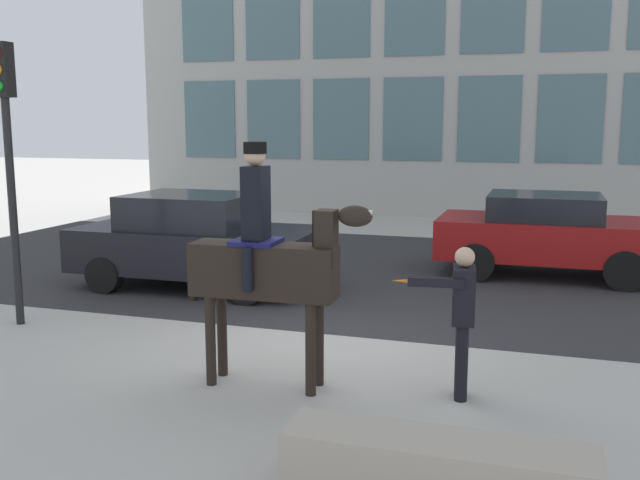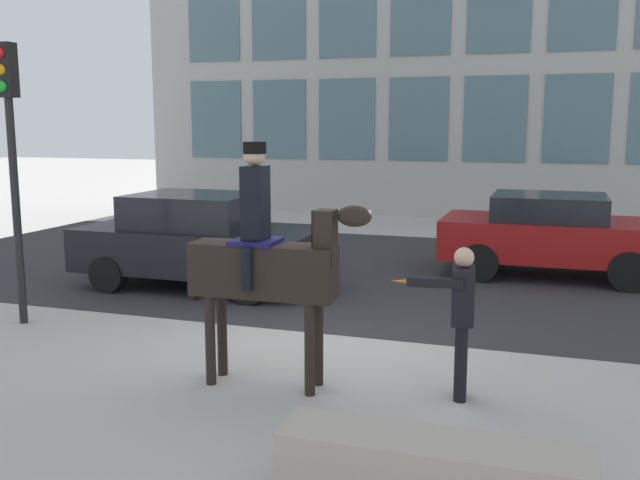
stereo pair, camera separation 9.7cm
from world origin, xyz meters
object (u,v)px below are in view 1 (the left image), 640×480
object	(u,v)px
mounted_horse_lead	(267,263)
street_car_near_lane	(196,240)
street_car_far_lane	(548,233)
pedestrian_bystander	(461,311)
planter_ledge	(437,471)
traffic_light	(7,138)

from	to	relation	value
mounted_horse_lead	street_car_near_lane	size ratio (longest dim) A/B	0.63
mounted_horse_lead	street_car_near_lane	world-z (taller)	mounted_horse_lead
street_car_near_lane	street_car_far_lane	size ratio (longest dim) A/B	1.04
mounted_horse_lead	street_car_far_lane	size ratio (longest dim) A/B	0.65
pedestrian_bystander	planter_ledge	xyz separation A→B (m)	(0.08, -2.12, -0.67)
pedestrian_bystander	street_car_near_lane	world-z (taller)	street_car_near_lane
mounted_horse_lead	traffic_light	xyz separation A→B (m)	(-4.21, 1.14, 1.25)
mounted_horse_lead	pedestrian_bystander	bearing A→B (deg)	5.20
mounted_horse_lead	planter_ledge	xyz separation A→B (m)	(2.07, -1.87, -1.09)
mounted_horse_lead	traffic_light	bearing A→B (deg)	162.94
street_car_near_lane	planter_ledge	world-z (taller)	street_car_near_lane
street_car_far_lane	traffic_light	bearing A→B (deg)	-141.37
mounted_horse_lead	pedestrian_bystander	size ratio (longest dim) A/B	1.65
planter_ledge	mounted_horse_lead	bearing A→B (deg)	137.97
street_car_near_lane	street_car_far_lane	world-z (taller)	street_car_near_lane
street_car_far_lane	traffic_light	size ratio (longest dim) A/B	1.03
pedestrian_bystander	planter_ledge	world-z (taller)	pedestrian_bystander
pedestrian_bystander	planter_ledge	bearing A→B (deg)	84.89
street_car_near_lane	mounted_horse_lead	bearing A→B (deg)	-53.94
mounted_horse_lead	street_car_far_lane	world-z (taller)	mounted_horse_lead
traffic_light	pedestrian_bystander	bearing A→B (deg)	-8.15
traffic_light	planter_ledge	world-z (taller)	traffic_light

